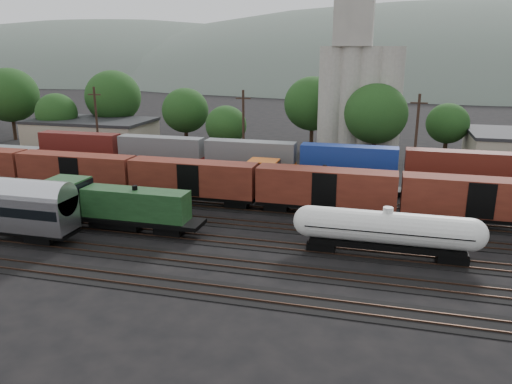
% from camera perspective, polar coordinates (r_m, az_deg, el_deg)
% --- Properties ---
extents(ground, '(600.00, 600.00, 0.00)m').
position_cam_1_polar(ground, '(51.04, 4.64, -4.23)').
color(ground, black).
extents(tracks, '(180.00, 33.20, 0.20)m').
position_cam_1_polar(tracks, '(51.02, 4.64, -4.18)').
color(tracks, black).
rests_on(tracks, ground).
extents(green_locomotive, '(17.91, 3.16, 4.74)m').
position_cam_1_polar(green_locomotive, '(52.03, -16.59, -1.33)').
color(green_locomotive, black).
rests_on(green_locomotive, ground).
extents(tank_car_a, '(16.41, 2.94, 4.30)m').
position_cam_1_polar(tank_car_a, '(44.79, 14.70, -4.18)').
color(tank_car_a, white).
rests_on(tank_car_a, ground).
extents(orange_locomotive, '(17.61, 2.93, 4.40)m').
position_cam_1_polar(orange_locomotive, '(59.94, 4.96, 1.39)').
color(orange_locomotive, black).
rests_on(orange_locomotive, ground).
extents(boxcar_string, '(184.40, 2.90, 4.20)m').
position_cam_1_polar(boxcar_string, '(54.17, 16.07, -0.14)').
color(boxcar_string, black).
rests_on(boxcar_string, ground).
extents(container_wall, '(160.00, 2.60, 5.80)m').
position_cam_1_polar(container_wall, '(64.69, 5.63, 2.69)').
color(container_wall, black).
rests_on(container_wall, ground).
extents(grain_silo, '(13.40, 5.00, 29.00)m').
position_cam_1_polar(grain_silo, '(83.55, 11.65, 11.38)').
color(grain_silo, '#A4A196').
rests_on(grain_silo, ground).
extents(industrial_sheds, '(119.38, 17.26, 5.10)m').
position_cam_1_polar(industrial_sheds, '(83.80, 13.57, 5.26)').
color(industrial_sheds, '#9E937F').
rests_on(industrial_sheds, ground).
extents(tree_band, '(159.96, 21.45, 14.07)m').
position_cam_1_polar(tree_band, '(86.69, 7.04, 9.27)').
color(tree_band, black).
rests_on(tree_band, ground).
extents(utility_poles, '(122.20, 0.36, 12.00)m').
position_cam_1_polar(utility_poles, '(70.58, 8.01, 6.60)').
color(utility_poles, black).
rests_on(utility_poles, ground).
extents(distant_hills, '(860.00, 286.00, 130.00)m').
position_cam_1_polar(distant_hills, '(309.92, 17.85, 8.26)').
color(distant_hills, '#59665B').
rests_on(distant_hills, ground).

